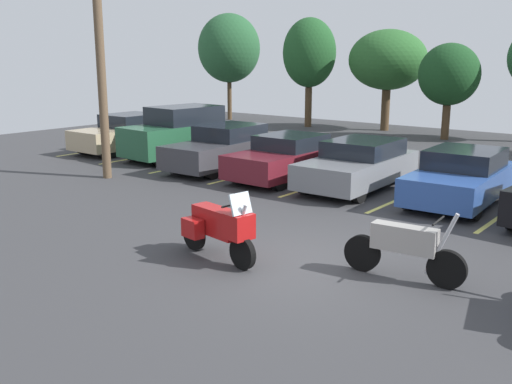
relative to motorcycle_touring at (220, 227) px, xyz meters
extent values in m
cube|color=#38383A|center=(1.22, 0.85, -0.71)|extent=(44.00, 44.00, 0.10)
cylinder|color=black|center=(0.65, -0.11, -0.35)|extent=(0.63, 0.22, 0.62)
cylinder|color=black|center=(-0.83, 0.14, -0.35)|extent=(0.63, 0.22, 0.62)
cube|color=#A51414|center=(-0.09, 0.01, 0.09)|extent=(1.17, 0.55, 0.52)
cylinder|color=#B2B2B7|center=(0.53, -0.09, 0.05)|extent=(0.50, 0.15, 1.09)
cylinder|color=black|center=(0.46, -0.08, 0.53)|extent=(0.14, 0.62, 0.04)
cube|color=#A51414|center=(0.55, -0.09, 0.14)|extent=(0.51, 0.51, 0.47)
cube|color=#B2C1CC|center=(0.60, -0.10, 0.57)|extent=(0.23, 0.46, 0.39)
cube|color=#A51414|center=(-0.37, 0.39, -0.05)|extent=(0.47, 0.31, 0.36)
cube|color=#A51414|center=(-0.47, -0.25, -0.05)|extent=(0.47, 0.31, 0.36)
cylinder|color=black|center=(3.91, 1.34, -0.33)|extent=(0.68, 0.18, 0.67)
cylinder|color=black|center=(2.40, 1.19, -0.33)|extent=(0.68, 0.18, 0.67)
cube|color=gray|center=(3.15, 1.27, 0.08)|extent=(1.16, 0.40, 0.46)
cylinder|color=#B2B2B7|center=(3.79, 1.33, 0.09)|extent=(0.52, 0.12, 1.14)
cylinder|color=black|center=(3.71, 1.32, 0.49)|extent=(0.09, 0.62, 0.04)
cube|color=#EAE066|center=(-12.89, 7.27, -0.66)|extent=(0.12, 4.99, 0.01)
cube|color=#EAE066|center=(-10.20, 7.27, -0.66)|extent=(0.12, 4.99, 0.01)
cube|color=#EAE066|center=(-7.50, 7.27, -0.66)|extent=(0.12, 4.99, 0.01)
cube|color=#EAE066|center=(-4.81, 7.27, -0.66)|extent=(0.12, 4.99, 0.01)
cube|color=#EAE066|center=(-2.11, 7.27, -0.66)|extent=(0.12, 4.99, 0.01)
cube|color=#EAE066|center=(0.58, 7.27, -0.66)|extent=(0.12, 4.99, 0.01)
cube|color=#EAE066|center=(3.28, 7.27, -0.66)|extent=(0.12, 4.99, 0.01)
cube|color=tan|center=(-11.74, 7.32, -0.05)|extent=(1.98, 4.48, 0.77)
cube|color=black|center=(-11.75, 7.58, 0.59)|extent=(1.80, 2.01, 0.51)
cylinder|color=black|center=(-10.89, 5.82, -0.30)|extent=(0.23, 0.72, 0.72)
cylinder|color=black|center=(-12.56, 5.80, -0.30)|extent=(0.23, 0.72, 0.72)
cylinder|color=black|center=(-10.93, 8.85, -0.30)|extent=(0.23, 0.72, 0.72)
cylinder|color=black|center=(-12.60, 8.83, -0.30)|extent=(0.23, 0.72, 0.72)
cube|color=#235638|center=(-8.81, 7.38, 0.11)|extent=(2.24, 4.36, 1.08)
cube|color=black|center=(-8.78, 7.76, 0.98)|extent=(1.96, 2.68, 0.66)
cylinder|color=black|center=(-8.08, 5.88, -0.30)|extent=(0.27, 0.73, 0.72)
cylinder|color=black|center=(-9.75, 6.01, -0.30)|extent=(0.27, 0.73, 0.72)
cylinder|color=black|center=(-7.87, 8.75, -0.30)|extent=(0.27, 0.73, 0.72)
cylinder|color=black|center=(-9.53, 8.87, -0.30)|extent=(0.27, 0.73, 0.72)
cube|color=#38383D|center=(-6.09, 6.98, -0.06)|extent=(2.05, 4.83, 0.78)
cube|color=black|center=(-6.11, 7.32, 0.58)|extent=(1.78, 2.27, 0.51)
cylinder|color=black|center=(-5.23, 5.41, -0.33)|extent=(0.25, 0.68, 0.67)
cylinder|color=black|center=(-6.80, 5.33, -0.33)|extent=(0.25, 0.68, 0.67)
cylinder|color=black|center=(-5.39, 8.63, -0.33)|extent=(0.25, 0.68, 0.67)
cylinder|color=black|center=(-6.95, 8.56, -0.33)|extent=(0.25, 0.68, 0.67)
cube|color=maroon|center=(-3.43, 6.95, -0.09)|extent=(1.92, 4.35, 0.73)
cube|color=black|center=(-3.42, 7.19, 0.50)|extent=(1.75, 1.98, 0.45)
cylinder|color=black|center=(-2.63, 5.47, -0.34)|extent=(0.22, 0.65, 0.64)
cylinder|color=black|center=(-4.25, 5.48, -0.34)|extent=(0.22, 0.65, 0.64)
cylinder|color=black|center=(-2.60, 8.42, -0.34)|extent=(0.22, 0.65, 0.64)
cylinder|color=black|center=(-4.23, 8.43, -0.34)|extent=(0.22, 0.65, 0.64)
cube|color=slate|center=(-0.99, 7.13, -0.08)|extent=(2.07, 4.57, 0.71)
cube|color=black|center=(-1.00, 7.47, 0.51)|extent=(1.84, 2.30, 0.48)
cylinder|color=black|center=(-0.11, 5.62, -0.31)|extent=(0.24, 0.71, 0.71)
cylinder|color=black|center=(-1.77, 5.57, -0.31)|extent=(0.24, 0.71, 0.71)
cylinder|color=black|center=(-0.20, 8.69, -0.31)|extent=(0.24, 0.71, 0.71)
cylinder|color=black|center=(-1.87, 8.63, -0.31)|extent=(0.24, 0.71, 0.71)
cube|color=#2D519E|center=(2.00, 7.27, -0.10)|extent=(2.10, 4.36, 0.70)
cube|color=black|center=(1.98, 7.56, 0.50)|extent=(1.84, 2.13, 0.51)
cylinder|color=black|center=(2.88, 5.86, -0.34)|extent=(0.25, 0.65, 0.64)
cylinder|color=black|center=(1.26, 5.78, -0.34)|extent=(0.25, 0.65, 0.64)
cylinder|color=black|center=(2.73, 8.76, -0.34)|extent=(0.25, 0.65, 0.64)
cylinder|color=black|center=(1.11, 8.67, -0.34)|extent=(0.25, 0.65, 0.64)
cylinder|color=brown|center=(-8.02, 3.48, 3.44)|extent=(0.27, 0.27, 8.20)
cylinder|color=#4C3823|center=(-6.60, 20.22, 0.39)|extent=(0.44, 0.44, 2.10)
ellipsoid|color=#285B28|center=(-6.60, 20.22, 2.96)|extent=(4.00, 4.00, 3.05)
cylinder|color=#4C3823|center=(-16.47, 19.15, 0.46)|extent=(0.26, 0.26, 2.24)
ellipsoid|color=#23512D|center=(-16.47, 19.15, 3.61)|extent=(3.72, 3.72, 4.05)
cylinder|color=#4C3823|center=(-10.67, 19.09, 0.41)|extent=(0.38, 0.38, 2.15)
ellipsoid|color=#1E4C23|center=(-10.67, 19.09, 3.33)|extent=(2.87, 2.87, 3.69)
cylinder|color=#4C3823|center=(-2.86, 18.90, 0.13)|extent=(0.36, 0.36, 1.59)
ellipsoid|color=#19421E|center=(-2.86, 18.90, 2.33)|extent=(2.78, 2.78, 2.82)
camera|label=1|loc=(7.13, -7.83, 3.16)|focal=40.75mm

